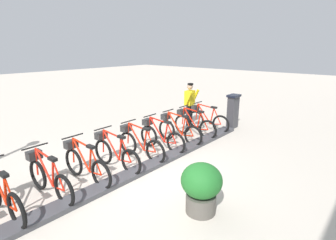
% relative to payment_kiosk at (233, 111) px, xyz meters
% --- Properties ---
extents(ground_plane, '(60.00, 60.00, 0.00)m').
position_rel_payment_kiosk_xyz_m(ground_plane, '(-0.05, 4.98, -0.67)').
color(ground_plane, beige).
extents(dock_rail_base, '(0.44, 9.29, 0.10)m').
position_rel_payment_kiosk_xyz_m(dock_rail_base, '(-0.05, 4.98, -0.62)').
color(dock_rail_base, '#47474C').
rests_on(dock_rail_base, ground).
extents(payment_kiosk, '(0.36, 0.52, 1.28)m').
position_rel_payment_kiosk_xyz_m(payment_kiosk, '(0.00, 0.00, 0.00)').
color(payment_kiosk, '#38383D').
rests_on(payment_kiosk, ground).
extents(bike_docked_0, '(1.72, 0.54, 1.02)m').
position_rel_payment_kiosk_xyz_m(bike_docked_0, '(0.57, 0.94, -0.24)').
color(bike_docked_0, black).
rests_on(bike_docked_0, ground).
extents(bike_docked_1, '(1.72, 0.54, 1.02)m').
position_rel_payment_kiosk_xyz_m(bike_docked_1, '(0.57, 1.79, -0.24)').
color(bike_docked_1, black).
rests_on(bike_docked_1, ground).
extents(bike_docked_2, '(1.72, 0.54, 1.02)m').
position_rel_payment_kiosk_xyz_m(bike_docked_2, '(0.57, 2.64, -0.24)').
color(bike_docked_2, black).
rests_on(bike_docked_2, ground).
extents(bike_docked_3, '(1.72, 0.54, 1.02)m').
position_rel_payment_kiosk_xyz_m(bike_docked_3, '(0.57, 3.49, -0.24)').
color(bike_docked_3, black).
rests_on(bike_docked_3, ground).
extents(bike_docked_4, '(1.72, 0.54, 1.02)m').
position_rel_payment_kiosk_xyz_m(bike_docked_4, '(0.57, 4.33, -0.24)').
color(bike_docked_4, black).
rests_on(bike_docked_4, ground).
extents(bike_docked_5, '(1.72, 0.54, 1.02)m').
position_rel_payment_kiosk_xyz_m(bike_docked_5, '(0.57, 5.18, -0.24)').
color(bike_docked_5, black).
rests_on(bike_docked_5, ground).
extents(bike_docked_6, '(1.72, 0.54, 1.02)m').
position_rel_payment_kiosk_xyz_m(bike_docked_6, '(0.57, 6.03, -0.24)').
color(bike_docked_6, black).
rests_on(bike_docked_6, ground).
extents(bike_docked_7, '(1.72, 0.54, 1.02)m').
position_rel_payment_kiosk_xyz_m(bike_docked_7, '(0.57, 6.88, -0.24)').
color(bike_docked_7, black).
rests_on(bike_docked_7, ground).
extents(bike_docked_8, '(1.72, 0.54, 1.02)m').
position_rel_payment_kiosk_xyz_m(bike_docked_8, '(0.57, 7.73, -0.24)').
color(bike_docked_8, black).
rests_on(bike_docked_8, ground).
extents(worker_near_rack, '(0.48, 0.65, 1.66)m').
position_rel_payment_kiosk_xyz_m(worker_near_rack, '(1.44, 0.80, 0.24)').
color(worker_near_rack, white).
rests_on(worker_near_rack, ground).
extents(planter_bush, '(0.76, 0.76, 0.97)m').
position_rel_payment_kiosk_xyz_m(planter_bush, '(-2.11, 5.31, -0.12)').
color(planter_bush, '#59544C').
rests_on(planter_bush, ground).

